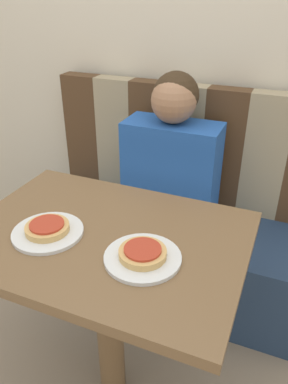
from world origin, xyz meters
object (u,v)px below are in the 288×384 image
at_px(person, 172,154).
at_px(pizza_left, 47,227).
at_px(plate_right, 143,258).
at_px(plate_left, 48,232).
at_px(pizza_right, 143,252).

xyz_separation_m(person, pizza_left, (-0.16, -0.73, 0.02)).
distance_m(person, plate_right, 0.75).
distance_m(plate_left, pizza_left, 0.02).
relative_size(plate_left, plate_right, 1.00).
relative_size(person, pizza_right, 5.13).
xyz_separation_m(person, plate_right, (0.16, -0.73, -0.00)).
relative_size(pizza_left, pizza_right, 1.00).
distance_m(person, pizza_left, 0.75).
bearing_deg(pizza_right, person, 102.52).
height_order(person, plate_right, person).
xyz_separation_m(person, plate_left, (-0.16, -0.73, -0.00)).
relative_size(plate_left, pizza_left, 1.62).
distance_m(plate_left, pizza_right, 0.32).
bearing_deg(person, plate_left, -102.52).
bearing_deg(plate_left, pizza_right, 0.00).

